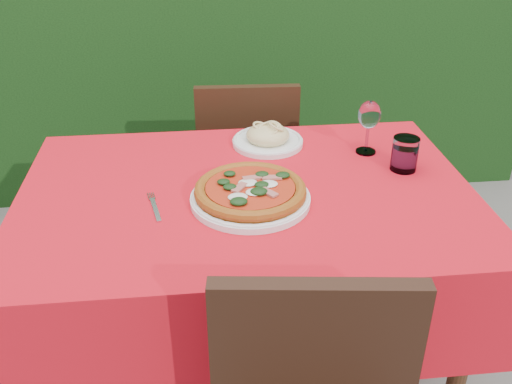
{
  "coord_description": "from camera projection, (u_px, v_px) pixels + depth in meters",
  "views": [
    {
      "loc": [
        -0.12,
        -1.37,
        1.52
      ],
      "look_at": [
        0.02,
        -0.05,
        0.77
      ],
      "focal_mm": 40.0,
      "sensor_mm": 36.0,
      "label": 1
    }
  ],
  "objects": [
    {
      "name": "chair_far",
      "position": [
        247.0,
        165.0,
        2.3
      ],
      "size": [
        0.4,
        0.4,
        0.85
      ],
      "rotation": [
        0.0,
        0.0,
        3.1
      ],
      "color": "black",
      "rests_on": "ground"
    },
    {
      "name": "water_glass",
      "position": [
        405.0,
        155.0,
        1.67
      ],
      "size": [
        0.08,
        0.08,
        0.1
      ],
      "color": "silver",
      "rests_on": "dining_table"
    },
    {
      "name": "dining_table",
      "position": [
        247.0,
        235.0,
        1.66
      ],
      "size": [
        1.26,
        0.86,
        0.75
      ],
      "color": "#442616",
      "rests_on": "ground"
    },
    {
      "name": "wine_glass",
      "position": [
        369.0,
        117.0,
        1.73
      ],
      "size": [
        0.07,
        0.07,
        0.17
      ],
      "color": "silver",
      "rests_on": "dining_table"
    },
    {
      "name": "fork",
      "position": [
        156.0,
        210.0,
        1.49
      ],
      "size": [
        0.05,
        0.17,
        0.0
      ],
      "primitive_type": "cube",
      "rotation": [
        0.0,
        0.0,
        0.2
      ],
      "color": "silver",
      "rests_on": "dining_table"
    },
    {
      "name": "ground",
      "position": [
        249.0,
        380.0,
        1.95
      ],
      "size": [
        60.0,
        60.0,
        0.0
      ],
      "primitive_type": "plane",
      "color": "#635D59",
      "rests_on": "ground"
    },
    {
      "name": "hedge",
      "position": [
        217.0,
        9.0,
        2.84
      ],
      "size": [
        3.2,
        0.55,
        1.78
      ],
      "color": "black",
      "rests_on": "ground"
    },
    {
      "name": "pasta_plate",
      "position": [
        268.0,
        138.0,
        1.83
      ],
      "size": [
        0.23,
        0.23,
        0.06
      ],
      "rotation": [
        0.0,
        0.0,
        -0.01
      ],
      "color": "white",
      "rests_on": "dining_table"
    },
    {
      "name": "pizza_plate",
      "position": [
        250.0,
        193.0,
        1.51
      ],
      "size": [
        0.35,
        0.35,
        0.06
      ],
      "rotation": [
        0.0,
        0.0,
        -0.25
      ],
      "color": "white",
      "rests_on": "dining_table"
    }
  ]
}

